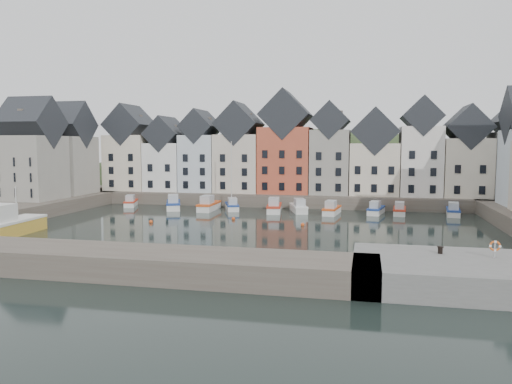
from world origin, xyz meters
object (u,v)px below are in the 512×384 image
(large_vessel, at_px, (3,225))
(boat_d, at_px, (232,206))
(boat_a, at_px, (131,202))
(life_ring_post, at_px, (495,246))
(mooring_bollard, at_px, (440,250))

(large_vessel, bearing_deg, boat_d, 53.55)
(large_vessel, bearing_deg, boat_a, 85.73)
(large_vessel, distance_m, life_ring_post, 49.83)
(large_vessel, height_order, life_ring_post, large_vessel)
(life_ring_post, bearing_deg, boat_a, 141.86)
(boat_a, distance_m, life_ring_post, 61.36)
(mooring_bollard, bearing_deg, life_ring_post, -10.54)
(large_vessel, bearing_deg, life_ring_post, -12.53)
(life_ring_post, bearing_deg, boat_d, 129.41)
(boat_a, relative_size, boat_d, 0.53)
(boat_a, bearing_deg, mooring_bollard, -58.47)
(large_vessel, relative_size, life_ring_post, 8.68)
(boat_a, xyz_separation_m, boat_d, (18.04, -1.13, 0.08))
(boat_a, distance_m, boat_d, 18.08)
(boat_a, bearing_deg, boat_d, -22.18)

